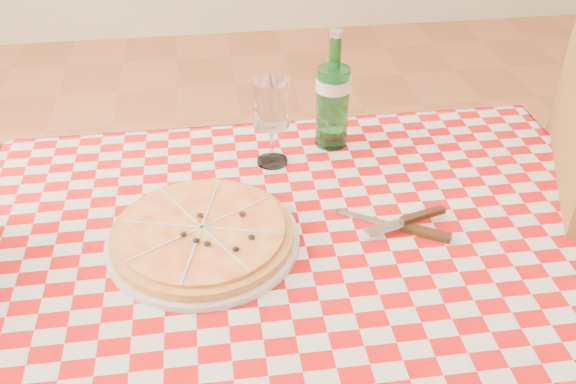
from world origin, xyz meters
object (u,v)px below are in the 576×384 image
(pizza_plate, at_px, (202,233))
(water_bottle, at_px, (333,90))
(dining_table, at_px, (302,272))
(wine_glass, at_px, (272,123))

(pizza_plate, bearing_deg, water_bottle, 46.49)
(dining_table, height_order, pizza_plate, pizza_plate)
(dining_table, xyz_separation_m, wine_glass, (-0.03, 0.26, 0.20))
(dining_table, relative_size, pizza_plate, 3.29)
(dining_table, relative_size, wine_glass, 6.02)
(dining_table, bearing_deg, pizza_plate, 179.66)
(water_bottle, bearing_deg, wine_glass, -156.69)
(water_bottle, xyz_separation_m, wine_glass, (-0.15, -0.06, -0.04))
(wine_glass, bearing_deg, pizza_plate, -121.86)
(dining_table, bearing_deg, water_bottle, 69.93)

